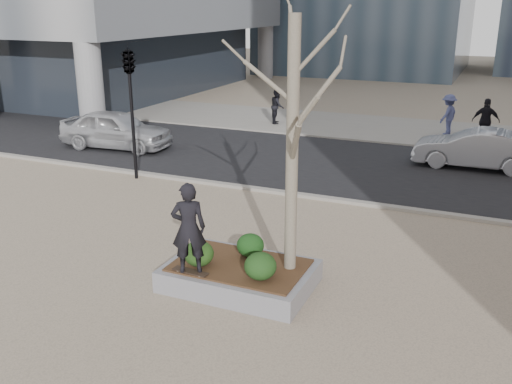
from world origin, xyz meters
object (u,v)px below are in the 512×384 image
at_px(skateboard, 190,273).
at_px(skateboarder, 189,228).
at_px(planter, 240,276).
at_px(police_car, 116,129).

distance_m(skateboard, skateboarder, 0.97).
bearing_deg(planter, skateboard, -135.30).
xyz_separation_m(skateboard, police_car, (-8.90, 9.51, 0.31)).
bearing_deg(skateboarder, planter, -164.46).
xyz_separation_m(skateboarder, police_car, (-8.90, 9.51, -0.66)).
relative_size(planter, skateboarder, 1.61).
relative_size(skateboarder, police_car, 0.41).
bearing_deg(skateboard, police_car, 137.10).
bearing_deg(police_car, skateboard, -141.62).
height_order(skateboard, police_car, police_car).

